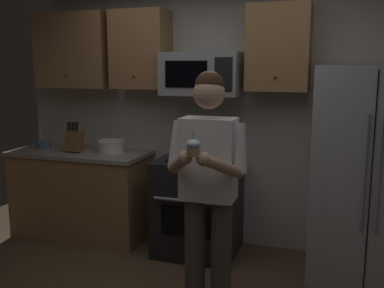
{
  "coord_description": "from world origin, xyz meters",
  "views": [
    {
      "loc": [
        1.1,
        -2.53,
        1.79
      ],
      "look_at": [
        0.12,
        0.37,
        1.25
      ],
      "focal_mm": 41.35,
      "sensor_mm": 36.0,
      "label": 1
    }
  ],
  "objects_px": {
    "microwave": "(202,74)",
    "person": "(208,181)",
    "cupcake": "(193,147)",
    "refrigerator": "(368,175)",
    "knife_block": "(74,141)",
    "bowl_small_colored": "(44,145)",
    "bowl_large_white": "(111,146)",
    "oven_range": "(198,206)"
  },
  "relations": [
    {
      "from": "microwave",
      "to": "bowl_large_white",
      "type": "height_order",
      "value": "microwave"
    },
    {
      "from": "microwave",
      "to": "knife_block",
      "type": "bearing_deg",
      "value": -173.61
    },
    {
      "from": "oven_range",
      "to": "microwave",
      "type": "relative_size",
      "value": 1.26
    },
    {
      "from": "bowl_large_white",
      "to": "person",
      "type": "relative_size",
      "value": 0.15
    },
    {
      "from": "knife_block",
      "to": "bowl_small_colored",
      "type": "distance_m",
      "value": 0.43
    },
    {
      "from": "oven_range",
      "to": "bowl_large_white",
      "type": "relative_size",
      "value": 3.43
    },
    {
      "from": "knife_block",
      "to": "bowl_large_white",
      "type": "height_order",
      "value": "knife_block"
    },
    {
      "from": "bowl_large_white",
      "to": "bowl_small_colored",
      "type": "height_order",
      "value": "bowl_large_white"
    },
    {
      "from": "bowl_large_white",
      "to": "person",
      "type": "bearing_deg",
      "value": -37.97
    },
    {
      "from": "knife_block",
      "to": "person",
      "type": "height_order",
      "value": "person"
    },
    {
      "from": "knife_block",
      "to": "person",
      "type": "distance_m",
      "value": 1.98
    },
    {
      "from": "person",
      "to": "oven_range",
      "type": "bearing_deg",
      "value": 111.58
    },
    {
      "from": "microwave",
      "to": "cupcake",
      "type": "xyz_separation_m",
      "value": [
        0.4,
        -1.45,
        -0.43
      ]
    },
    {
      "from": "microwave",
      "to": "person",
      "type": "xyz_separation_m",
      "value": [
        0.4,
        -1.12,
        -0.72
      ]
    },
    {
      "from": "microwave",
      "to": "refrigerator",
      "type": "relative_size",
      "value": 0.41
    },
    {
      "from": "knife_block",
      "to": "bowl_small_colored",
      "type": "height_order",
      "value": "knife_block"
    },
    {
      "from": "bowl_small_colored",
      "to": "bowl_large_white",
      "type": "bearing_deg",
      "value": 1.64
    },
    {
      "from": "bowl_large_white",
      "to": "person",
      "type": "xyz_separation_m",
      "value": [
        1.35,
        -1.05,
        0.01
      ]
    },
    {
      "from": "microwave",
      "to": "cupcake",
      "type": "distance_m",
      "value": 1.56
    },
    {
      "from": "refrigerator",
      "to": "person",
      "type": "xyz_separation_m",
      "value": [
        -1.1,
        -0.96,
        0.1
      ]
    },
    {
      "from": "person",
      "to": "cupcake",
      "type": "height_order",
      "value": "person"
    },
    {
      "from": "cupcake",
      "to": "microwave",
      "type": "bearing_deg",
      "value": 105.27
    },
    {
      "from": "microwave",
      "to": "bowl_small_colored",
      "type": "xyz_separation_m",
      "value": [
        -1.75,
        -0.09,
        -0.76
      ]
    },
    {
      "from": "oven_range",
      "to": "microwave",
      "type": "distance_m",
      "value": 1.26
    },
    {
      "from": "microwave",
      "to": "cupcake",
      "type": "height_order",
      "value": "microwave"
    },
    {
      "from": "oven_range",
      "to": "person",
      "type": "bearing_deg",
      "value": -68.42
    },
    {
      "from": "refrigerator",
      "to": "bowl_small_colored",
      "type": "height_order",
      "value": "refrigerator"
    },
    {
      "from": "bowl_large_white",
      "to": "cupcake",
      "type": "bearing_deg",
      "value": -45.7
    },
    {
      "from": "microwave",
      "to": "knife_block",
      "type": "distance_m",
      "value": 1.5
    },
    {
      "from": "oven_range",
      "to": "cupcake",
      "type": "height_order",
      "value": "cupcake"
    },
    {
      "from": "cupcake",
      "to": "bowl_large_white",
      "type": "bearing_deg",
      "value": 134.3
    },
    {
      "from": "oven_range",
      "to": "bowl_small_colored",
      "type": "relative_size",
      "value": 6.03
    },
    {
      "from": "refrigerator",
      "to": "knife_block",
      "type": "bearing_deg",
      "value": 179.8
    },
    {
      "from": "oven_range",
      "to": "refrigerator",
      "type": "distance_m",
      "value": 1.56
    },
    {
      "from": "bowl_small_colored",
      "to": "microwave",
      "type": "bearing_deg",
      "value": 2.98
    },
    {
      "from": "person",
      "to": "bowl_small_colored",
      "type": "bearing_deg",
      "value": 154.43
    },
    {
      "from": "microwave",
      "to": "refrigerator",
      "type": "distance_m",
      "value": 1.72
    },
    {
      "from": "refrigerator",
      "to": "cupcake",
      "type": "distance_m",
      "value": 1.74
    },
    {
      "from": "knife_block",
      "to": "cupcake",
      "type": "height_order",
      "value": "cupcake"
    },
    {
      "from": "oven_range",
      "to": "microwave",
      "type": "xyz_separation_m",
      "value": [
        0.0,
        0.12,
        1.26
      ]
    },
    {
      "from": "oven_range",
      "to": "cupcake",
      "type": "distance_m",
      "value": 1.62
    },
    {
      "from": "bowl_large_white",
      "to": "knife_block",
      "type": "bearing_deg",
      "value": -167.97
    }
  ]
}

